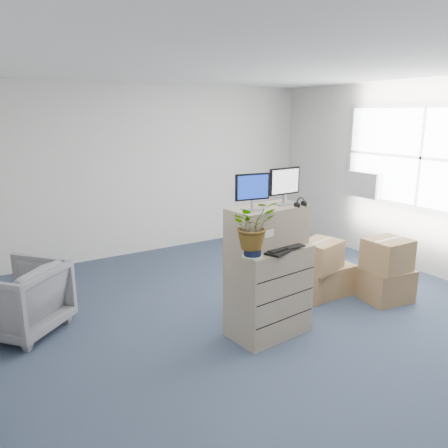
{
  "coord_description": "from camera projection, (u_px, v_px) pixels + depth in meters",
  "views": [
    {
      "loc": [
        -2.82,
        -3.38,
        2.32
      ],
      "look_at": [
        -0.48,
        0.4,
        1.19
      ],
      "focal_mm": 35.0,
      "sensor_mm": 36.0,
      "label": 1
    }
  ],
  "objects": [
    {
      "name": "ac_unit",
      "position": [
        366.0,
        184.0,
        7.11
      ],
      "size": [
        0.24,
        0.6,
        0.4
      ],
      "primitive_type": "cube",
      "color": "silver",
      "rests_on": "wall_right"
    },
    {
      "name": "mouse",
      "position": [
        302.0,
        242.0,
        4.64
      ],
      "size": [
        0.11,
        0.08,
        0.03
      ],
      "primitive_type": "ellipsoid",
      "rotation": [
        0.0,
        0.0,
        -0.15
      ],
      "color": "silver",
      "rests_on": "filing_cabinet_lower"
    },
    {
      "name": "keyboard",
      "position": [
        282.0,
        249.0,
        4.41
      ],
      "size": [
        0.54,
        0.37,
        0.03
      ],
      "primitive_type": "cube",
      "rotation": [
        0.0,
        0.0,
        0.36
      ],
      "color": "black",
      "rests_on": "filing_cabinet_lower"
    },
    {
      "name": "monitor_left",
      "position": [
        252.0,
        190.0,
        4.26
      ],
      "size": [
        0.37,
        0.16,
        0.36
      ],
      "rotation": [
        0.0,
        0.0,
        -0.13
      ],
      "color": "#99999E",
      "rests_on": "filing_cabinet_upper"
    },
    {
      "name": "cardboard_boxes",
      "position": [
        346.0,
        272.0,
        5.62
      ],
      "size": [
        1.33,
        1.15,
        0.81
      ],
      "color": "brown",
      "rests_on": "ground"
    },
    {
      "name": "ground",
      "position": [
        280.0,
        331.0,
        4.79
      ],
      "size": [
        7.0,
        7.0,
        0.0
      ],
      "primitive_type": "plane",
      "color": "#263244",
      "rests_on": "ground"
    },
    {
      "name": "tissue_box",
      "position": [
        290.0,
        231.0,
        4.77
      ],
      "size": [
        0.25,
        0.16,
        0.08
      ],
      "primitive_type": "cube",
      "rotation": [
        0.0,
        0.0,
        0.25
      ],
      "color": "#398EC2",
      "rests_on": "external_drive"
    },
    {
      "name": "monitor_right",
      "position": [
        285.0,
        184.0,
        4.51
      ],
      "size": [
        0.39,
        0.16,
        0.39
      ],
      "rotation": [
        0.0,
        0.0,
        0.05
      ],
      "color": "#99999E",
      "rests_on": "filing_cabinet_upper"
    },
    {
      "name": "window",
      "position": [
        422.0,
        158.0,
        6.29
      ],
      "size": [
        0.07,
        2.72,
        1.52
      ],
      "color": "gray",
      "rests_on": "wall_right"
    },
    {
      "name": "office_chair",
      "position": [
        19.0,
        296.0,
        4.68
      ],
      "size": [
        1.13,
        1.12,
        0.85
      ],
      "primitive_type": "imported",
      "rotation": [
        0.0,
        0.0,
        3.85
      ],
      "color": "#5A5A5E",
      "rests_on": "ground"
    },
    {
      "name": "filing_cabinet_upper",
      "position": [
        267.0,
        226.0,
        4.51
      ],
      "size": [
        0.87,
        0.5,
        0.42
      ],
      "primitive_type": "cube",
      "rotation": [
        0.0,
        0.0,
        0.1
      ],
      "color": "tan",
      "rests_on": "filing_cabinet_lower"
    },
    {
      "name": "phone_dock",
      "position": [
        265.0,
        243.0,
        4.52
      ],
      "size": [
        0.06,
        0.05,
        0.12
      ],
      "rotation": [
        0.0,
        0.0,
        0.1
      ],
      "color": "silver",
      "rests_on": "filing_cabinet_lower"
    },
    {
      "name": "water_bottle",
      "position": [
        272.0,
        232.0,
        4.59
      ],
      "size": [
        0.08,
        0.08,
        0.27
      ],
      "primitive_type": "cylinder",
      "color": "gray",
      "rests_on": "filing_cabinet_lower"
    },
    {
      "name": "external_drive",
      "position": [
        289.0,
        237.0,
        4.8
      ],
      "size": [
        0.19,
        0.16,
        0.05
      ],
      "primitive_type": "cube",
      "rotation": [
        0.0,
        0.0,
        -0.23
      ],
      "color": "black",
      "rests_on": "filing_cabinet_lower"
    },
    {
      "name": "filing_cabinet_lower",
      "position": [
        269.0,
        291.0,
        4.65
      ],
      "size": [
        0.88,
        0.59,
        0.98
      ],
      "primitive_type": "cube",
      "rotation": [
        0.0,
        0.0,
        0.1
      ],
      "color": "tan",
      "rests_on": "ground"
    },
    {
      "name": "potted_plant",
      "position": [
        253.0,
        231.0,
        4.15
      ],
      "size": [
        0.45,
        0.5,
        0.45
      ],
      "rotation": [
        0.0,
        0.0,
        0.1
      ],
      "color": "#98B794",
      "rests_on": "filing_cabinet_lower"
    },
    {
      "name": "wall_back",
      "position": [
        151.0,
        170.0,
        7.34
      ],
      "size": [
        6.0,
        0.02,
        2.8
      ],
      "primitive_type": "cube",
      "color": "beige",
      "rests_on": "ground"
    },
    {
      "name": "headphones",
      "position": [
        300.0,
        203.0,
        4.47
      ],
      "size": [
        0.13,
        0.03,
        0.12
      ],
      "primitive_type": "torus",
      "rotation": [
        1.57,
        0.0,
        0.1
      ],
      "color": "black",
      "rests_on": "filing_cabinet_upper"
    }
  ]
}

